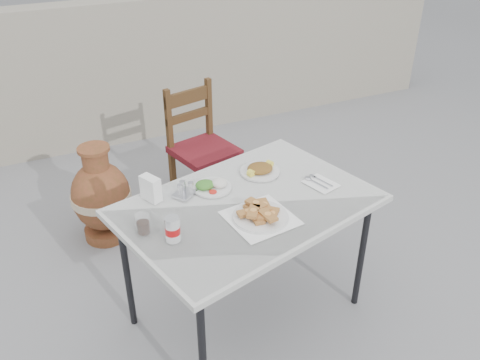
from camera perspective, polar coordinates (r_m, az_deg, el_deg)
name	(u,v)px	position (r m, az deg, el deg)	size (l,w,h in m)	color
ground	(270,315)	(2.86, 3.39, -14.90)	(80.00, 80.00, 0.00)	slate
cafe_table	(248,211)	(2.44, 0.88, -3.50)	(1.34, 1.07, 0.72)	black
pide_plate	(260,213)	(2.29, 2.31, -3.76)	(0.32, 0.32, 0.06)	white
salad_rice_plate	(212,185)	(2.51, -3.19, -0.61)	(0.19, 0.19, 0.05)	silver
salad_chopped_plate	(260,169)	(2.64, 2.26, 1.19)	(0.21, 0.21, 0.04)	silver
soda_can	(173,229)	(2.16, -7.58, -5.48)	(0.06, 0.06, 0.12)	silver
cola_glass	(143,225)	(2.23, -10.83, -4.97)	(0.06, 0.06, 0.09)	white
napkin_holder	(151,188)	(2.43, -9.99, -0.94)	(0.09, 0.11, 0.12)	white
condiment_caddy	(184,191)	(2.46, -6.25, -1.20)	(0.14, 0.13, 0.08)	silver
cutlery_napkin	(319,182)	(2.59, 8.83, -0.27)	(0.16, 0.19, 0.01)	white
chair	(201,147)	(3.50, -4.39, 3.69)	(0.47, 0.47, 0.87)	#32200D
terracotta_urn	(101,197)	(3.33, -15.31, -1.82)	(0.38, 0.38, 0.66)	brown
back_wall	(138,70)	(4.58, -11.40, 11.97)	(6.00, 0.25, 1.20)	gray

